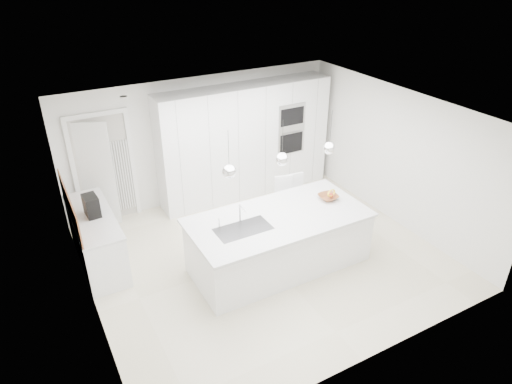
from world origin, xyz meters
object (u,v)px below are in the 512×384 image
fruit_bowl (328,197)px  bar_stool_left (287,205)px  espresso_machine (91,206)px  bar_stool_right (298,202)px  island_base (280,243)px

fruit_bowl → bar_stool_left: bearing=115.6°
espresso_machine → bar_stool_right: espresso_machine is taller
fruit_bowl → espresso_machine: 3.80m
espresso_machine → bar_stool_right: 3.53m
island_base → espresso_machine: size_ratio=8.28×
fruit_bowl → bar_stool_right: (-0.12, 0.70, -0.42)m
island_base → fruit_bowl: bearing=6.9°
fruit_bowl → bar_stool_left: 0.90m
espresso_machine → bar_stool_left: espresso_machine is taller
island_base → espresso_machine: espresso_machine is taller
fruit_bowl → espresso_machine: espresso_machine is taller
island_base → bar_stool_right: size_ratio=2.71×
bar_stool_left → island_base: bearing=-111.6°
island_base → bar_stool_right: bar_stool_right is taller
island_base → bar_stool_left: (0.67, 0.84, 0.09)m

